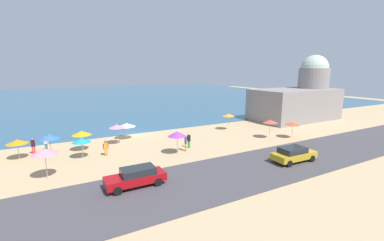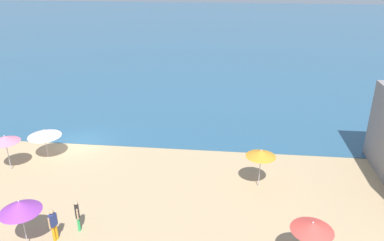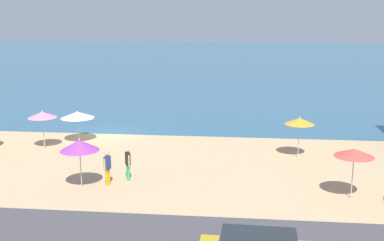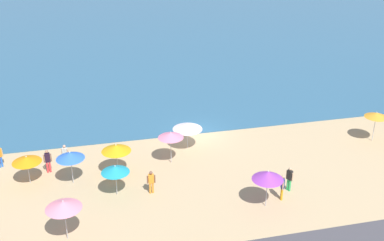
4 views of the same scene
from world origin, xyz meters
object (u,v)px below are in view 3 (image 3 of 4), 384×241
(beach_umbrella_0, at_px, (77,115))
(beach_umbrella_12, at_px, (42,115))
(beach_umbrella_5, at_px, (80,145))
(bather_1, at_px, (128,162))
(bather_0, at_px, (107,166))
(beach_umbrella_6, at_px, (354,153))
(beach_umbrella_11, at_px, (300,121))

(beach_umbrella_0, distance_m, beach_umbrella_12, 2.57)
(beach_umbrella_0, xyz_separation_m, beach_umbrella_5, (3.14, -8.68, 0.35))
(beach_umbrella_12, relative_size, bather_1, 1.44)
(beach_umbrella_0, height_order, bather_0, beach_umbrella_0)
(beach_umbrella_0, relative_size, beach_umbrella_5, 0.89)
(beach_umbrella_0, height_order, beach_umbrella_6, beach_umbrella_6)
(beach_umbrella_11, bearing_deg, bather_0, -149.66)
(beach_umbrella_11, bearing_deg, beach_umbrella_6, -74.51)
(beach_umbrella_5, xyz_separation_m, beach_umbrella_12, (-4.81, 6.76, 0.03))
(beach_umbrella_5, xyz_separation_m, bather_1, (2.13, 1.34, -1.25))
(beach_umbrella_5, xyz_separation_m, beach_umbrella_6, (13.45, -0.05, 0.05))
(bather_1, bearing_deg, beach_umbrella_12, 141.98)
(bather_0, relative_size, bather_1, 1.02)
(beach_umbrella_12, distance_m, bather_1, 8.90)
(beach_umbrella_0, xyz_separation_m, bather_0, (4.40, -8.22, -0.87))
(beach_umbrella_0, distance_m, bather_1, 9.08)
(bather_1, bearing_deg, beach_umbrella_6, -6.97)
(beach_umbrella_11, xyz_separation_m, bather_0, (-10.37, -6.07, -1.27))
(beach_umbrella_0, xyz_separation_m, bather_1, (5.27, -7.35, -0.90))
(beach_umbrella_5, height_order, bather_1, beach_umbrella_5)
(beach_umbrella_0, relative_size, bather_1, 1.30)
(beach_umbrella_11, distance_m, bather_0, 12.08)
(beach_umbrella_0, bearing_deg, beach_umbrella_5, -70.13)
(beach_umbrella_11, bearing_deg, beach_umbrella_5, -150.69)
(beach_umbrella_6, bearing_deg, bather_1, 173.03)
(beach_umbrella_11, xyz_separation_m, beach_umbrella_12, (-16.44, 0.23, -0.01))
(beach_umbrella_6, distance_m, bather_1, 11.48)
(beach_umbrella_5, height_order, beach_umbrella_11, beach_umbrella_5)
(beach_umbrella_5, bearing_deg, bather_0, 20.05)
(beach_umbrella_12, bearing_deg, beach_umbrella_5, -54.59)
(beach_umbrella_11, xyz_separation_m, bather_1, (-9.50, -5.19, -1.29))
(beach_umbrella_5, xyz_separation_m, beach_umbrella_11, (11.63, 6.53, 0.04))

